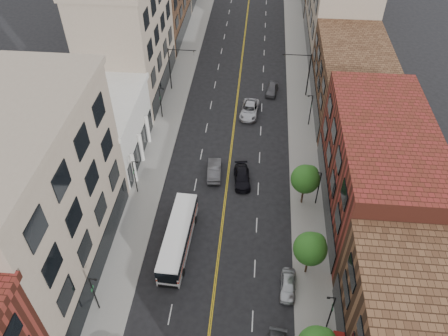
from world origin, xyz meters
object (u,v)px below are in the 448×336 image
(car_parked_far, at_px, (288,285))
(car_lane_c, at_px, (272,89))
(car_lane_b, at_px, (250,110))
(city_bus, at_px, (178,237))
(car_lane_behind, at_px, (214,170))
(car_lane_a, at_px, (242,177))

(car_parked_far, relative_size, car_lane_c, 0.94)
(car_parked_far, height_order, car_lane_b, car_lane_b)
(city_bus, bearing_deg, car_lane_behind, 79.66)
(car_lane_behind, distance_m, car_lane_a, 3.78)
(car_lane_behind, bearing_deg, car_parked_far, 115.02)
(city_bus, relative_size, car_parked_far, 2.76)
(city_bus, distance_m, car_lane_b, 26.73)
(city_bus, height_order, car_lane_behind, city_bus)
(car_lane_c, bearing_deg, car_lane_behind, -102.09)
(car_parked_far, bearing_deg, car_lane_c, 96.92)
(car_parked_far, xyz_separation_m, car_lane_behind, (-9.20, 16.31, 0.12))
(city_bus, xyz_separation_m, car_lane_behind, (2.68, 11.91, -0.84))
(car_lane_a, relative_size, car_lane_b, 0.85)
(car_parked_far, bearing_deg, car_lane_a, 113.81)
(city_bus, height_order, car_lane_a, city_bus)
(car_lane_behind, bearing_deg, car_lane_a, 160.71)
(car_parked_far, bearing_deg, city_bus, 163.62)
(car_lane_a, bearing_deg, car_lane_c, 73.34)
(car_lane_a, xyz_separation_m, car_lane_b, (0.30, 14.93, 0.09))
(car_lane_b, bearing_deg, car_lane_a, -85.28)
(car_lane_behind, distance_m, car_lane_c, 21.50)
(city_bus, distance_m, car_lane_a, 12.68)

